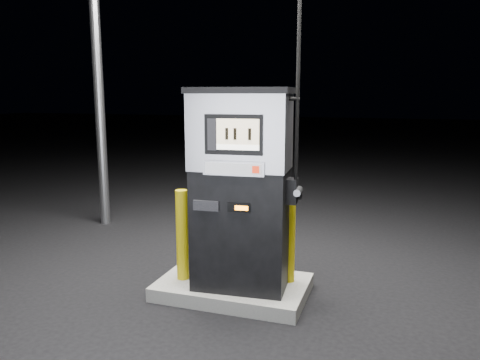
% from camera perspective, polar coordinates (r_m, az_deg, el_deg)
% --- Properties ---
extents(ground, '(80.00, 80.00, 0.00)m').
position_cam_1_polar(ground, '(5.30, -0.82, -13.67)').
color(ground, black).
rests_on(ground, ground).
extents(pump_island, '(1.60, 1.00, 0.15)m').
position_cam_1_polar(pump_island, '(5.27, -0.83, -12.92)').
color(pump_island, '#62635E').
rests_on(pump_island, ground).
extents(fuel_dispenser, '(1.16, 0.69, 4.31)m').
position_cam_1_polar(fuel_dispenser, '(4.79, 0.14, -0.95)').
color(fuel_dispenser, black).
rests_on(fuel_dispenser, pump_island).
extents(bollard_left, '(0.15, 0.15, 1.00)m').
position_cam_1_polar(bollard_left, '(5.17, -7.06, -6.67)').
color(bollard_left, '#C8B00B').
rests_on(bollard_left, pump_island).
extents(bollard_right, '(0.16, 0.16, 0.94)m').
position_cam_1_polar(bollard_right, '(5.10, 6.04, -7.26)').
color(bollard_right, '#C8B00B').
rests_on(bollard_right, pump_island).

